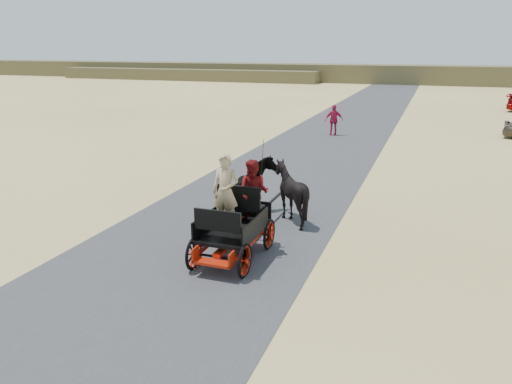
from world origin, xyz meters
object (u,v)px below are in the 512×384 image
(carriage, at_px, (233,244))
(horse_left, at_px, (255,189))
(horse_right, at_px, (291,193))
(pedestrian, at_px, (334,120))

(carriage, relative_size, horse_left, 1.20)
(horse_left, relative_size, horse_right, 1.18)
(horse_right, xyz_separation_m, pedestrian, (-1.68, 14.73, 0.01))
(pedestrian, bearing_deg, carriage, 73.57)
(carriage, xyz_separation_m, horse_left, (-0.55, 3.00, 0.49))
(horse_right, bearing_deg, carriage, 79.61)
(carriage, distance_m, horse_left, 3.09)
(horse_right, bearing_deg, pedestrian, -83.50)
(carriage, distance_m, horse_right, 3.09)
(carriage, distance_m, pedestrian, 17.77)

